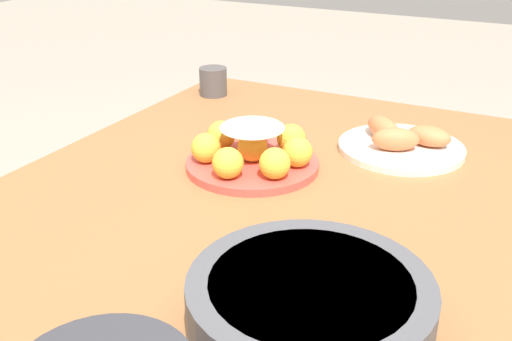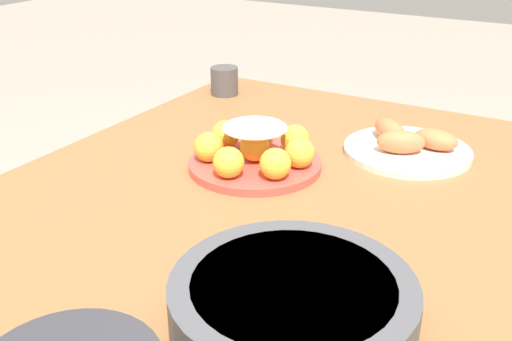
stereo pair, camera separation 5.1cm
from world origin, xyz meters
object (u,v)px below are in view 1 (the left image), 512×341
serving_bowl (310,307)px  dining_table (260,254)px  seafood_platter (401,142)px  cup_near (213,81)px  cake_plate (253,151)px

serving_bowl → dining_table: bearing=-142.3°
seafood_platter → cup_near: cup_near is taller
cake_plate → cup_near: size_ratio=3.51×
cake_plate → cup_near: 0.50m
cake_plate → serving_bowl: size_ratio=0.89×
dining_table → serving_bowl: serving_bowl is taller
seafood_platter → dining_table: bearing=-19.1°
cup_near → cake_plate: bearing=39.8°
dining_table → seafood_platter: seafood_platter is taller
dining_table → serving_bowl: (0.25, 0.19, 0.12)m
cake_plate → seafood_platter: bearing=132.7°
seafood_platter → cake_plate: bearing=-47.3°
serving_bowl → cake_plate: bearing=-145.0°
dining_table → cake_plate: (-0.17, -0.10, 0.11)m
cake_plate → seafood_platter: 0.33m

